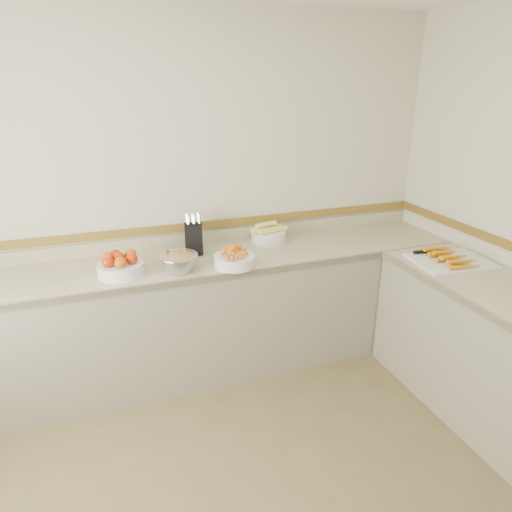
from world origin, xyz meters
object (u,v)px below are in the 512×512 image
object	(u,v)px
tomato_bowl	(120,265)
cutting_board	(450,259)
knife_block	(194,237)
cherry_tomato_bowl	(234,259)
rhubarb_bowl	(179,261)
corn_bowl	(268,234)

from	to	relation	value
tomato_bowl	cutting_board	bearing A→B (deg)	-14.16
cutting_board	knife_block	bearing A→B (deg)	154.89
knife_block	cherry_tomato_bowl	xyz separation A→B (m)	(0.21, -0.33, -0.07)
rhubarb_bowl	cutting_board	distance (m)	1.89
knife_block	cutting_board	size ratio (longest dim) A/B	0.56
tomato_bowl	cherry_tomato_bowl	size ratio (longest dim) A/B	1.04
corn_bowl	cherry_tomato_bowl	bearing A→B (deg)	-135.28
tomato_bowl	cherry_tomato_bowl	world-z (taller)	same
cherry_tomato_bowl	corn_bowl	xyz separation A→B (m)	(0.40, 0.40, 0.01)
cherry_tomato_bowl	cutting_board	world-z (taller)	cherry_tomato_bowl
cherry_tomato_bowl	rhubarb_bowl	xyz separation A→B (m)	(-0.38, 0.02, 0.02)
knife_block	rhubarb_bowl	bearing A→B (deg)	-119.31
knife_block	cutting_board	distance (m)	1.83
cherry_tomato_bowl	rhubarb_bowl	bearing A→B (deg)	176.91
knife_block	cherry_tomato_bowl	size ratio (longest dim) A/B	1.08
knife_block	tomato_bowl	world-z (taller)	knife_block
tomato_bowl	rhubarb_bowl	world-z (taller)	rhubarb_bowl
cherry_tomato_bowl	corn_bowl	size ratio (longest dim) A/B	0.96
rhubarb_bowl	cutting_board	bearing A→B (deg)	-14.28
corn_bowl	rhubarb_bowl	bearing A→B (deg)	-154.17
cherry_tomato_bowl	cutting_board	size ratio (longest dim) A/B	0.52
tomato_bowl	corn_bowl	distance (m)	1.19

